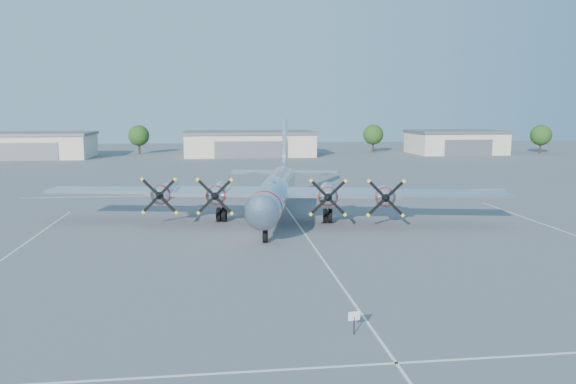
{
  "coord_description": "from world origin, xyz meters",
  "views": [
    {
      "loc": [
        -7.12,
        -42.95,
        10.32
      ],
      "look_at": [
        -1.11,
        4.62,
        3.2
      ],
      "focal_mm": 35.0,
      "sensor_mm": 36.0,
      "label": 1
    }
  ],
  "objects": [
    {
      "name": "ground",
      "position": [
        0.0,
        0.0,
        0.0
      ],
      "size": [
        260.0,
        260.0,
        0.0
      ],
      "primitive_type": "plane",
      "color": "#5A5A5D",
      "rests_on": "ground"
    },
    {
      "name": "parking_lines",
      "position": [
        0.0,
        -1.75,
        0.01
      ],
      "size": [
        60.0,
        50.08,
        0.01
      ],
      "color": "silver",
      "rests_on": "ground"
    },
    {
      "name": "hangar_west",
      "position": [
        -45.0,
        81.96,
        2.71
      ],
      "size": [
        22.6,
        14.6,
        5.4
      ],
      "color": "beige",
      "rests_on": "ground"
    },
    {
      "name": "hangar_center",
      "position": [
        0.0,
        81.96,
        2.71
      ],
      "size": [
        28.6,
        14.6,
        5.4
      ],
      "color": "beige",
      "rests_on": "ground"
    },
    {
      "name": "hangar_east",
      "position": [
        48.0,
        81.96,
        2.71
      ],
      "size": [
        20.6,
        14.6,
        5.4
      ],
      "color": "beige",
      "rests_on": "ground"
    },
    {
      "name": "tree_west",
      "position": [
        -25.0,
        90.0,
        4.22
      ],
      "size": [
        4.8,
        4.8,
        6.64
      ],
      "color": "#382619",
      "rests_on": "ground"
    },
    {
      "name": "tree_east",
      "position": [
        30.0,
        88.0,
        4.22
      ],
      "size": [
        4.8,
        4.8,
        6.64
      ],
      "color": "#382619",
      "rests_on": "ground"
    },
    {
      "name": "tree_far_east",
      "position": [
        68.0,
        80.0,
        4.22
      ],
      "size": [
        4.8,
        4.8,
        6.64
      ],
      "color": "#382619",
      "rests_on": "ground"
    },
    {
      "name": "main_bomber_b29",
      "position": [
        -1.69,
        9.11,
        0.0
      ],
      "size": [
        46.15,
        35.77,
        9.18
      ],
      "primitive_type": null,
      "rotation": [
        0.0,
        0.0,
        -0.19
      ],
      "color": "white",
      "rests_on": "ground"
    },
    {
      "name": "info_placard",
      "position": [
        -1.01,
        -18.87,
        0.77
      ],
      "size": [
        0.57,
        0.15,
        1.1
      ],
      "rotation": [
        0.0,
        0.0,
        0.19
      ],
      "color": "black",
      "rests_on": "ground"
    }
  ]
}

